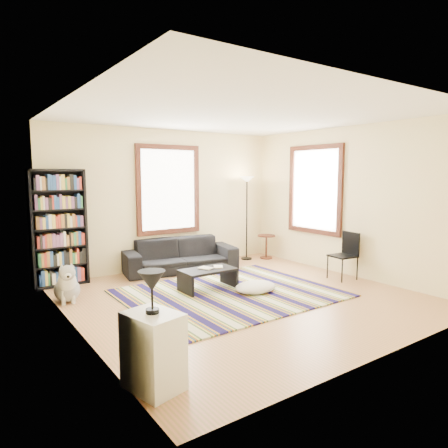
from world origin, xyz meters
TOP-DOWN VIEW (x-y plane):
  - floor at (0.00, 0.00)m, footprint 5.00×5.00m
  - ceiling at (0.00, 0.00)m, footprint 5.00×5.00m
  - wall_back at (0.00, 2.55)m, footprint 5.00×0.10m
  - wall_front at (0.00, -2.55)m, footprint 5.00×0.10m
  - wall_left at (-2.55, 0.00)m, footprint 0.10×5.00m
  - wall_right at (2.55, 0.00)m, footprint 0.10×5.00m
  - window_back at (0.00, 2.47)m, footprint 1.20×0.06m
  - window_right at (2.47, 0.80)m, footprint 0.06×1.20m
  - rug at (-0.07, 0.23)m, footprint 3.24×2.59m
  - sofa at (0.01, 2.05)m, footprint 2.33×1.25m
  - bookshelf at (-2.18, 2.32)m, footprint 0.90×0.30m
  - coffee_table at (-0.26, 0.60)m, footprint 1.02×0.81m
  - book_a at (-0.36, 0.60)m, footprint 0.27×0.24m
  - book_b at (-0.11, 0.65)m, footprint 0.23×0.25m
  - floor_cushion at (0.31, 0.05)m, footprint 0.87×0.78m
  - floor_lamp at (1.77, 2.15)m, footprint 0.31×0.31m
  - side_table at (2.20, 1.97)m, footprint 0.42×0.42m
  - folding_chair at (2.15, -0.21)m, footprint 0.45×0.44m
  - white_cabinet at (-2.30, -1.70)m, footprint 0.49×0.58m
  - table_lamp at (-2.30, -1.70)m, footprint 0.29×0.29m
  - dog at (-2.31, 1.34)m, footprint 0.51×0.65m

SIDE VIEW (x-z plane):
  - floor at x=0.00m, z-range -0.10..0.00m
  - rug at x=-0.07m, z-range 0.00..0.02m
  - floor_cushion at x=0.31m, z-range 0.00..0.18m
  - coffee_table at x=-0.26m, z-range 0.00..0.36m
  - side_table at x=2.20m, z-range 0.00..0.54m
  - dog at x=-2.31m, z-range 0.00..0.59m
  - sofa at x=0.01m, z-range 0.00..0.64m
  - white_cabinet at x=-2.30m, z-range 0.00..0.70m
  - book_b at x=-0.11m, z-range 0.36..0.38m
  - book_a at x=-0.36m, z-range 0.36..0.38m
  - folding_chair at x=2.15m, z-range 0.00..0.86m
  - table_lamp at x=-2.30m, z-range 0.70..1.08m
  - floor_lamp at x=1.77m, z-range 0.00..1.86m
  - bookshelf at x=-2.18m, z-range 0.00..2.00m
  - wall_back at x=0.00m, z-range 0.00..2.80m
  - wall_front at x=0.00m, z-range 0.00..2.80m
  - wall_left at x=-2.55m, z-range 0.00..2.80m
  - wall_right at x=2.55m, z-range 0.00..2.80m
  - window_back at x=0.00m, z-range 0.80..2.40m
  - window_right at x=2.47m, z-range 0.80..2.40m
  - ceiling at x=0.00m, z-range 2.80..2.90m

